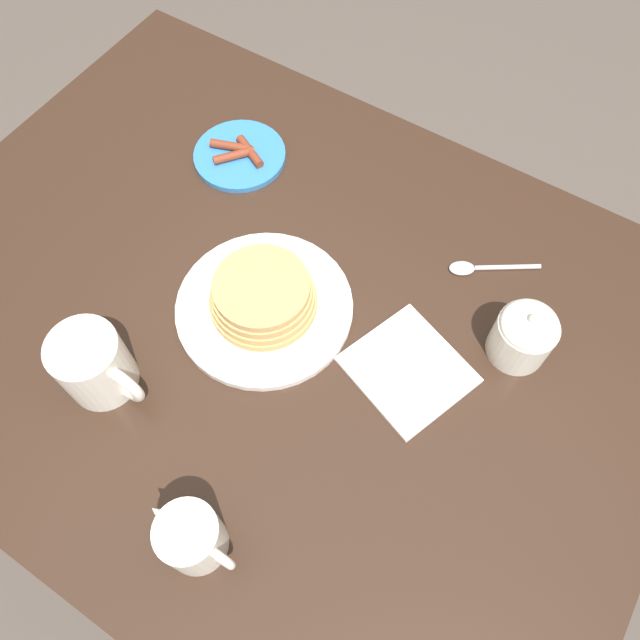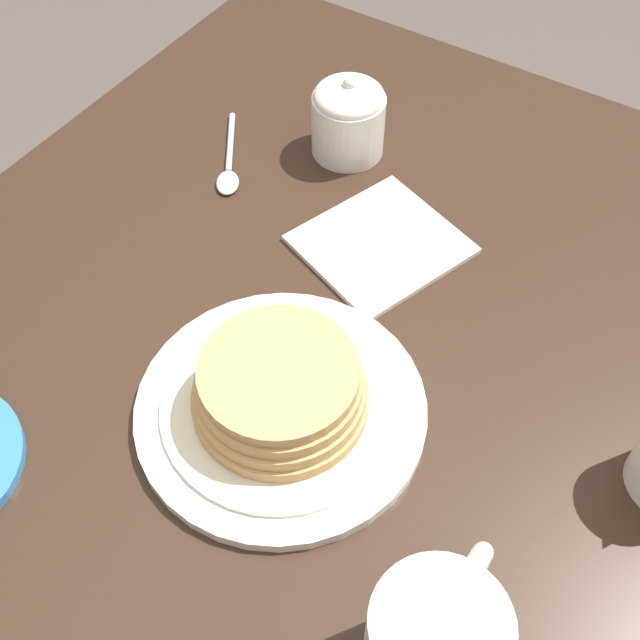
{
  "view_description": "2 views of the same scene",
  "coord_description": "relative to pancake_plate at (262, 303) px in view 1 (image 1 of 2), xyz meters",
  "views": [
    {
      "loc": [
        0.29,
        -0.32,
        1.55
      ],
      "look_at": [
        0.07,
        0.01,
        0.81
      ],
      "focal_mm": 35.0,
      "sensor_mm": 36.0,
      "label": 1
    },
    {
      "loc": [
        -0.3,
        -0.22,
        1.37
      ],
      "look_at": [
        0.07,
        0.01,
        0.81
      ],
      "focal_mm": 45.0,
      "sensor_mm": 36.0,
      "label": 2
    }
  ],
  "objects": [
    {
      "name": "pancake_plate",
      "position": [
        0.0,
        0.0,
        0.0
      ],
      "size": [
        0.25,
        0.25,
        0.07
      ],
      "color": "white",
      "rests_on": "dining_table"
    },
    {
      "name": "creamer_pitcher",
      "position": [
        0.12,
        -0.3,
        0.02
      ],
      "size": [
        0.11,
        0.07,
        0.09
      ],
      "color": "silver",
      "rests_on": "dining_table"
    },
    {
      "name": "coffee_mug",
      "position": [
        -0.12,
        -0.2,
        0.03
      ],
      "size": [
        0.13,
        0.09,
        0.1
      ],
      "color": "silver",
      "rests_on": "dining_table"
    },
    {
      "name": "napkin",
      "position": [
        0.22,
        0.03,
        -0.02
      ],
      "size": [
        0.19,
        0.18,
        0.01
      ],
      "color": "silver",
      "rests_on": "dining_table"
    },
    {
      "name": "sugar_bowl",
      "position": [
        0.33,
        0.14,
        0.02
      ],
      "size": [
        0.08,
        0.08,
        0.1
      ],
      "color": "silver",
      "rests_on": "dining_table"
    },
    {
      "name": "ground_plane",
      "position": [
        0.01,
        0.0,
        -0.8
      ],
      "size": [
        8.0,
        8.0,
        0.0
      ],
      "primitive_type": "plane",
      "color": "#51473F"
    },
    {
      "name": "spoon",
      "position": [
        0.23,
        0.23,
        -0.02
      ],
      "size": [
        0.12,
        0.09,
        0.01
      ],
      "color": "silver",
      "rests_on": "dining_table"
    },
    {
      "name": "dining_table",
      "position": [
        0.01,
        0.0,
        -0.17
      ],
      "size": [
        1.13,
        0.87,
        0.78
      ],
      "color": "#332116",
      "rests_on": "ground_plane"
    },
    {
      "name": "side_plate_bacon",
      "position": [
        -0.2,
        0.22,
        -0.02
      ],
      "size": [
        0.15,
        0.15,
        0.02
      ],
      "color": "#337AC6",
      "rests_on": "dining_table"
    }
  ]
}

